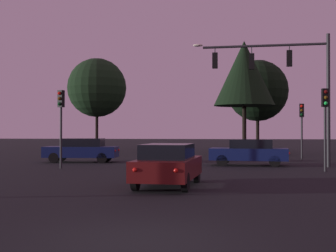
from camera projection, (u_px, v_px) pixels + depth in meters
The scene contains 11 objects.
ground_plane at pixel (204, 159), 32.53m from camera, with size 168.00×168.00×0.00m, color black.
traffic_signal_mast_arm at pixel (284, 73), 25.61m from camera, with size 7.58×0.68×7.35m.
traffic_light_corner_left at pixel (302, 120), 30.67m from camera, with size 0.34×0.37×3.82m.
traffic_light_corner_right at pixel (61, 113), 24.24m from camera, with size 0.36×0.39×4.15m.
traffic_light_median at pixel (325, 112), 22.44m from camera, with size 0.33×0.37×4.07m.
car_nearside_lane at pixel (168, 164), 16.33m from camera, with size 2.17×4.46×1.52m.
car_crossing_left at pixel (82, 150), 29.16m from camera, with size 4.75×2.05×1.52m.
car_crossing_right at pixel (249, 152), 26.27m from camera, with size 4.59×2.18×1.52m.
tree_left_far at pixel (258, 91), 42.93m from camera, with size 5.74×5.74×8.66m.
tree_center_horizon at pixel (244, 73), 38.09m from camera, with size 5.08×5.08×9.51m.
tree_right_cluster at pixel (97, 88), 45.12m from camera, with size 5.79×5.79×9.16m.
Camera 1 is at (1.57, -8.11, 1.97)m, focal length 49.01 mm.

